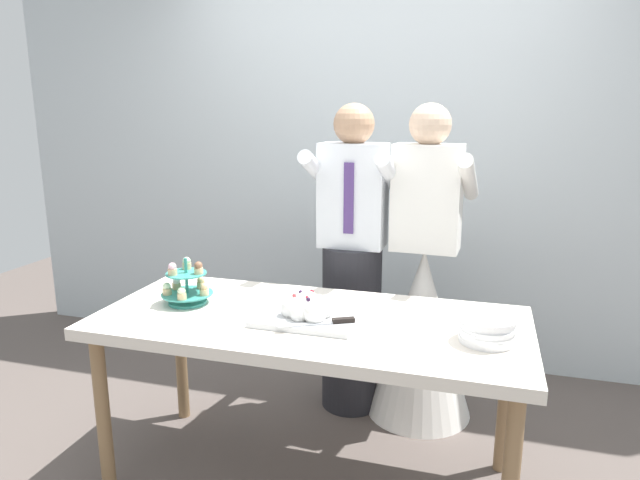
% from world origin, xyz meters
% --- Properties ---
extents(ground_plane, '(8.00, 8.00, 0.00)m').
position_xyz_m(ground_plane, '(0.00, 0.00, 0.00)').
color(ground_plane, '#564C47').
extents(rear_wall, '(5.20, 0.10, 2.90)m').
position_xyz_m(rear_wall, '(0.00, 1.46, 1.45)').
color(rear_wall, silver).
rests_on(rear_wall, ground_plane).
extents(dessert_table, '(1.80, 0.80, 0.78)m').
position_xyz_m(dessert_table, '(0.00, 0.00, 0.70)').
color(dessert_table, silver).
rests_on(dessert_table, ground_plane).
extents(cupcake_stand, '(0.23, 0.23, 0.21)m').
position_xyz_m(cupcake_stand, '(-0.58, 0.01, 0.85)').
color(cupcake_stand, teal).
rests_on(cupcake_stand, dessert_table).
extents(main_cake_tray, '(0.42, 0.33, 0.12)m').
position_xyz_m(main_cake_tray, '(0.00, -0.03, 0.82)').
color(main_cake_tray, silver).
rests_on(main_cake_tray, dessert_table).
extents(plate_stack, '(0.21, 0.21, 0.10)m').
position_xyz_m(plate_stack, '(0.71, -0.06, 0.82)').
color(plate_stack, white).
rests_on(plate_stack, dessert_table).
extents(person_groom, '(0.47, 0.49, 1.66)m').
position_xyz_m(person_groom, '(0.02, 0.71, 0.75)').
color(person_groom, '#232328').
rests_on(person_groom, ground_plane).
extents(person_bride, '(0.56, 0.56, 1.66)m').
position_xyz_m(person_bride, '(0.39, 0.73, 0.58)').
color(person_bride, white).
rests_on(person_bride, ground_plane).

